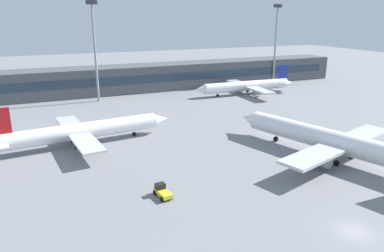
{
  "coord_description": "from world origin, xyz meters",
  "views": [
    {
      "loc": [
        -33.96,
        -28.07,
        25.56
      ],
      "look_at": [
        -4.67,
        40.0,
        3.0
      ],
      "focal_mm": 34.01,
      "sensor_mm": 36.0,
      "label": 1
    }
  ],
  "objects_px": {
    "airplane_near": "(334,141)",
    "airplane_far": "(246,86)",
    "floodlight_tower_west": "(95,45)",
    "baggage_tug_yellow": "(162,191)",
    "floodlight_tower_east": "(276,39)",
    "airplane_mid": "(83,131)"
  },
  "relations": [
    {
      "from": "floodlight_tower_west",
      "to": "floodlight_tower_east",
      "type": "xyz_separation_m",
      "value": [
        68.39,
        4.62,
        -0.13
      ]
    },
    {
      "from": "airplane_far",
      "to": "floodlight_tower_east",
      "type": "relative_size",
      "value": 1.26
    },
    {
      "from": "airplane_far",
      "to": "floodlight_tower_east",
      "type": "distance_m",
      "value": 28.55
    },
    {
      "from": "airplane_near",
      "to": "baggage_tug_yellow",
      "type": "bearing_deg",
      "value": -177.43
    },
    {
      "from": "floodlight_tower_east",
      "to": "baggage_tug_yellow",
      "type": "bearing_deg",
      "value": -134.48
    },
    {
      "from": "baggage_tug_yellow",
      "to": "airplane_far",
      "type": "bearing_deg",
      "value": 49.4
    },
    {
      "from": "airplane_mid",
      "to": "baggage_tug_yellow",
      "type": "relative_size",
      "value": 10.2
    },
    {
      "from": "airplane_mid",
      "to": "floodlight_tower_east",
      "type": "relative_size",
      "value": 1.3
    },
    {
      "from": "baggage_tug_yellow",
      "to": "airplane_near",
      "type": "bearing_deg",
      "value": 2.57
    },
    {
      "from": "airplane_near",
      "to": "airplane_far",
      "type": "distance_m",
      "value": 58.59
    },
    {
      "from": "airplane_near",
      "to": "airplane_mid",
      "type": "xyz_separation_m",
      "value": [
        -41.38,
        26.38,
        -0.49
      ]
    },
    {
      "from": "airplane_far",
      "to": "floodlight_tower_east",
      "type": "height_order",
      "value": "floodlight_tower_east"
    },
    {
      "from": "airplane_near",
      "to": "floodlight_tower_west",
      "type": "xyz_separation_m",
      "value": [
        -31.88,
        65.52,
        13.62
      ]
    },
    {
      "from": "airplane_mid",
      "to": "baggage_tug_yellow",
      "type": "bearing_deg",
      "value": -74.92
    },
    {
      "from": "airplane_near",
      "to": "floodlight_tower_east",
      "type": "height_order",
      "value": "floodlight_tower_east"
    },
    {
      "from": "airplane_mid",
      "to": "floodlight_tower_east",
      "type": "xyz_separation_m",
      "value": [
        77.88,
        43.77,
        13.99
      ]
    },
    {
      "from": "baggage_tug_yellow",
      "to": "floodlight_tower_east",
      "type": "height_order",
      "value": "floodlight_tower_east"
    },
    {
      "from": "floodlight_tower_west",
      "to": "airplane_far",
      "type": "bearing_deg",
      "value": -10.8
    },
    {
      "from": "airplane_near",
      "to": "airplane_far",
      "type": "relative_size",
      "value": 1.17
    },
    {
      "from": "airplane_mid",
      "to": "floodlight_tower_east",
      "type": "height_order",
      "value": "floodlight_tower_east"
    },
    {
      "from": "airplane_near",
      "to": "airplane_mid",
      "type": "relative_size",
      "value": 1.14
    },
    {
      "from": "airplane_near",
      "to": "floodlight_tower_west",
      "type": "bearing_deg",
      "value": 115.95
    }
  ]
}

